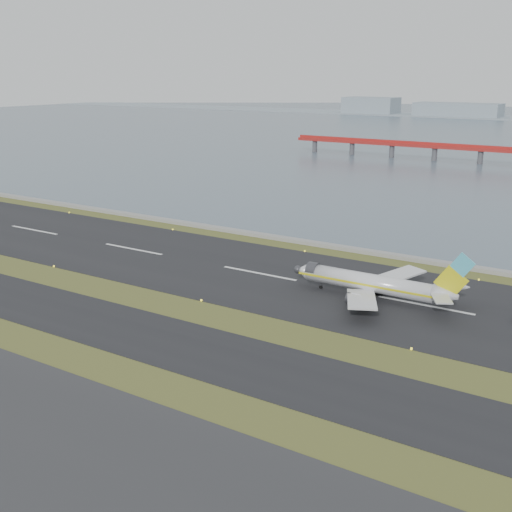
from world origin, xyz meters
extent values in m
plane|color=#354A1A|center=(0.00, 0.00, 0.00)|extent=(1000.00, 1000.00, 0.00)
cube|color=black|center=(0.00, -12.00, 0.05)|extent=(1000.00, 18.00, 0.10)
cube|color=black|center=(0.00, 30.00, 0.05)|extent=(1000.00, 45.00, 0.10)
cube|color=gray|center=(0.00, 60.00, 0.50)|extent=(1000.00, 2.50, 1.00)
cylinder|color=#4C4C51|center=(-76.00, 250.00, 3.00)|extent=(2.80, 2.80, 7.00)
cube|color=#86959E|center=(-220.00, 620.00, 9.00)|extent=(60.00, 35.00, 18.00)
cube|color=#86959E|center=(-120.00, 620.00, 7.00)|extent=(90.00, 35.00, 14.00)
cylinder|color=silver|center=(28.30, 27.88, 3.50)|extent=(28.00, 3.80, 3.80)
cone|color=silver|center=(12.70, 27.88, 3.50)|extent=(3.20, 3.80, 3.80)
cone|color=silver|center=(44.50, 27.88, 3.80)|extent=(5.00, 3.80, 3.80)
cube|color=yellow|center=(28.30, 25.96, 3.50)|extent=(31.00, 0.06, 0.45)
cube|color=yellow|center=(28.30, 29.80, 3.50)|extent=(31.00, 0.06, 0.45)
cube|color=silver|center=(30.50, 19.38, 2.80)|extent=(11.31, 15.89, 1.66)
cube|color=silver|center=(30.50, 36.38, 2.80)|extent=(11.31, 15.89, 1.66)
cylinder|color=#35353A|center=(28.80, 21.88, 1.60)|extent=(4.20, 2.10, 2.10)
cylinder|color=#35353A|center=(28.80, 33.88, 1.60)|extent=(4.20, 2.10, 2.10)
cube|color=yellow|center=(45.30, 27.88, 6.70)|extent=(6.80, 0.35, 6.85)
cube|color=#49B6D1|center=(47.20, 27.88, 10.40)|extent=(4.85, 0.37, 4.90)
cube|color=silver|center=(44.80, 24.08, 4.30)|extent=(5.64, 6.80, 0.22)
cube|color=silver|center=(44.80, 31.68, 4.30)|extent=(5.64, 6.80, 0.22)
cylinder|color=black|center=(17.30, 27.88, 0.45)|extent=(0.80, 0.28, 0.80)
cylinder|color=black|center=(29.80, 25.08, 0.55)|extent=(1.00, 0.38, 1.00)
cylinder|color=black|center=(29.80, 30.68, 0.55)|extent=(1.00, 0.38, 1.00)
camera|label=1|loc=(76.88, -91.80, 45.71)|focal=45.00mm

